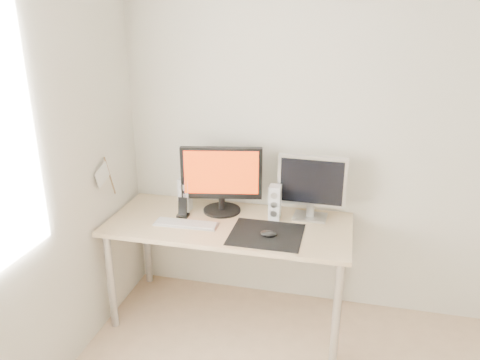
{
  "coord_description": "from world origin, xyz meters",
  "views": [
    {
      "loc": [
        -0.21,
        -1.33,
        2.05
      ],
      "look_at": [
        -0.87,
        1.45,
        1.01
      ],
      "focal_mm": 35.0,
      "sensor_mm": 36.0,
      "label": 1
    }
  ],
  "objects_px": {
    "mouse": "(269,234)",
    "main_monitor": "(222,177)",
    "speaker_right": "(275,202)",
    "phone_dock": "(183,211)",
    "speaker_left": "(185,194)",
    "keyboard": "(186,224)",
    "desk": "(229,233)",
    "second_monitor": "(312,184)"
  },
  "relations": [
    {
      "from": "second_monitor",
      "to": "phone_dock",
      "type": "height_order",
      "value": "second_monitor"
    },
    {
      "from": "mouse",
      "to": "phone_dock",
      "type": "xyz_separation_m",
      "value": [
        -0.62,
        0.17,
        0.02
      ]
    },
    {
      "from": "speaker_right",
      "to": "phone_dock",
      "type": "distance_m",
      "value": 0.63
    },
    {
      "from": "second_monitor",
      "to": "speaker_right",
      "type": "xyz_separation_m",
      "value": [
        -0.23,
        -0.07,
        -0.12
      ]
    },
    {
      "from": "desk",
      "to": "speaker_right",
      "type": "bearing_deg",
      "value": 24.47
    },
    {
      "from": "speaker_right",
      "to": "second_monitor",
      "type": "bearing_deg",
      "value": 16.77
    },
    {
      "from": "mouse",
      "to": "main_monitor",
      "type": "relative_size",
      "value": 0.19
    },
    {
      "from": "speaker_right",
      "to": "main_monitor",
      "type": "bearing_deg",
      "value": 175.7
    },
    {
      "from": "speaker_right",
      "to": "phone_dock",
      "type": "bearing_deg",
      "value": -169.86
    },
    {
      "from": "desk",
      "to": "keyboard",
      "type": "bearing_deg",
      "value": -159.02
    },
    {
      "from": "mouse",
      "to": "speaker_right",
      "type": "distance_m",
      "value": 0.29
    },
    {
      "from": "second_monitor",
      "to": "phone_dock",
      "type": "xyz_separation_m",
      "value": [
        -0.84,
        -0.18,
        -0.2
      ]
    },
    {
      "from": "main_monitor",
      "to": "keyboard",
      "type": "bearing_deg",
      "value": -123.65
    },
    {
      "from": "mouse",
      "to": "desk",
      "type": "bearing_deg",
      "value": 153.43
    },
    {
      "from": "second_monitor",
      "to": "phone_dock",
      "type": "relative_size",
      "value": 3.3
    },
    {
      "from": "main_monitor",
      "to": "keyboard",
      "type": "distance_m",
      "value": 0.4
    },
    {
      "from": "keyboard",
      "to": "desk",
      "type": "bearing_deg",
      "value": 20.98
    },
    {
      "from": "mouse",
      "to": "speaker_left",
      "type": "height_order",
      "value": "speaker_left"
    },
    {
      "from": "main_monitor",
      "to": "speaker_right",
      "type": "height_order",
      "value": "main_monitor"
    },
    {
      "from": "mouse",
      "to": "speaker_right",
      "type": "xyz_separation_m",
      "value": [
        -0.01,
        0.28,
        0.1
      ]
    },
    {
      "from": "phone_dock",
      "to": "main_monitor",
      "type": "bearing_deg",
      "value": 30.16
    },
    {
      "from": "main_monitor",
      "to": "speaker_left",
      "type": "bearing_deg",
      "value": -173.67
    },
    {
      "from": "main_monitor",
      "to": "speaker_left",
      "type": "height_order",
      "value": "main_monitor"
    },
    {
      "from": "mouse",
      "to": "keyboard",
      "type": "relative_size",
      "value": 0.25
    },
    {
      "from": "speaker_left",
      "to": "phone_dock",
      "type": "distance_m",
      "value": 0.13
    },
    {
      "from": "speaker_left",
      "to": "second_monitor",
      "type": "bearing_deg",
      "value": 4.64
    },
    {
      "from": "mouse",
      "to": "main_monitor",
      "type": "height_order",
      "value": "main_monitor"
    },
    {
      "from": "mouse",
      "to": "phone_dock",
      "type": "height_order",
      "value": "phone_dock"
    },
    {
      "from": "desk",
      "to": "second_monitor",
      "type": "distance_m",
      "value": 0.64
    },
    {
      "from": "second_monitor",
      "to": "main_monitor",
      "type": "bearing_deg",
      "value": -176.08
    },
    {
      "from": "desk",
      "to": "speaker_left",
      "type": "relative_size",
      "value": 6.77
    },
    {
      "from": "mouse",
      "to": "main_monitor",
      "type": "bearing_deg",
      "value": 141.55
    },
    {
      "from": "speaker_right",
      "to": "keyboard",
      "type": "distance_m",
      "value": 0.6
    },
    {
      "from": "speaker_right",
      "to": "phone_dock",
      "type": "xyz_separation_m",
      "value": [
        -0.61,
        -0.11,
        -0.08
      ]
    },
    {
      "from": "speaker_left",
      "to": "desk",
      "type": "bearing_deg",
      "value": -20.43
    },
    {
      "from": "speaker_right",
      "to": "mouse",
      "type": "bearing_deg",
      "value": -88.11
    },
    {
      "from": "mouse",
      "to": "desk",
      "type": "distance_m",
      "value": 0.34
    },
    {
      "from": "mouse",
      "to": "keyboard",
      "type": "height_order",
      "value": "mouse"
    },
    {
      "from": "keyboard",
      "to": "phone_dock",
      "type": "bearing_deg",
      "value": 118.31
    },
    {
      "from": "speaker_left",
      "to": "speaker_right",
      "type": "relative_size",
      "value": 1.0
    },
    {
      "from": "desk",
      "to": "main_monitor",
      "type": "bearing_deg",
      "value": 119.7
    },
    {
      "from": "speaker_left",
      "to": "keyboard",
      "type": "bearing_deg",
      "value": -69.64
    }
  ]
}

